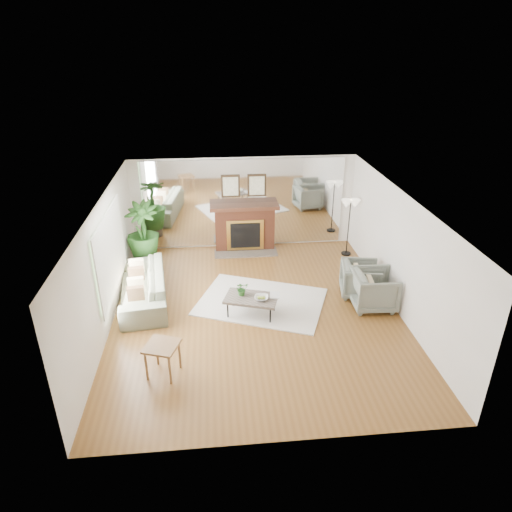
{
  "coord_description": "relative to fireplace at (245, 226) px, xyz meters",
  "views": [
    {
      "loc": [
        -0.83,
        -8.24,
        5.31
      ],
      "look_at": [
        0.05,
        0.6,
        1.04
      ],
      "focal_mm": 32.0,
      "sensor_mm": 36.0,
      "label": 1
    }
  ],
  "objects": [
    {
      "name": "potted_ficus",
      "position": [
        -2.6,
        -0.81,
        0.25
      ],
      "size": [
        0.99,
        0.99,
        1.71
      ],
      "color": "black",
      "rests_on": "ground"
    },
    {
      "name": "floor_lamp",
      "position": [
        2.7,
        -0.63,
        0.66
      ],
      "size": [
        0.5,
        0.28,
        1.54
      ],
      "color": "black",
      "rests_on": "ground"
    },
    {
      "name": "fruit_bowl",
      "position": [
        0.08,
        -3.47,
        -0.19
      ],
      "size": [
        0.33,
        0.33,
        0.07
      ],
      "primitive_type": "imported",
      "rotation": [
        0.0,
        0.0,
        -0.19
      ],
      "color": "olive",
      "rests_on": "coffee_table"
    },
    {
      "name": "area_rug",
      "position": [
        0.14,
        -2.88,
        -0.65
      ],
      "size": [
        3.18,
        2.76,
        0.03
      ],
      "primitive_type": "cube",
      "rotation": [
        0.0,
        0.0,
        -0.38
      ],
      "color": "beige",
      "rests_on": "ground"
    },
    {
      "name": "side_table",
      "position": [
        -1.8,
        -5.08,
        -0.15
      ],
      "size": [
        0.68,
        0.68,
        0.61
      ],
      "rotation": [
        0.0,
        0.0,
        -0.33
      ],
      "color": "olive",
      "rests_on": "ground"
    },
    {
      "name": "wall_back",
      "position": [
        0.0,
        0.23,
        0.59
      ],
      "size": [
        6.0,
        0.02,
        2.5
      ],
      "primitive_type": "cube",
      "color": "white",
      "rests_on": "ground"
    },
    {
      "name": "tabletop_plant",
      "position": [
        -0.31,
        -3.25,
        -0.08
      ],
      "size": [
        0.32,
        0.3,
        0.29
      ],
      "primitive_type": "imported",
      "rotation": [
        0.0,
        0.0,
        0.3
      ],
      "color": "#2F5C22",
      "rests_on": "coffee_table"
    },
    {
      "name": "book",
      "position": [
        0.27,
        -3.34,
        -0.22
      ],
      "size": [
        0.25,
        0.31,
        0.02
      ],
      "primitive_type": "imported",
      "rotation": [
        0.0,
        0.0,
        -0.17
      ],
      "color": "olive",
      "rests_on": "coffee_table"
    },
    {
      "name": "wall_right",
      "position": [
        2.99,
        -3.26,
        0.59
      ],
      "size": [
        0.02,
        7.0,
        2.5
      ],
      "primitive_type": "cube",
      "color": "white",
      "rests_on": "ground"
    },
    {
      "name": "armchair_back",
      "position": [
        2.4,
        -2.74,
        -0.27
      ],
      "size": [
        0.98,
        0.96,
        0.77
      ],
      "primitive_type": "imported",
      "rotation": [
        0.0,
        0.0,
        1.39
      ],
      "color": "gray",
      "rests_on": "ground"
    },
    {
      "name": "fireplace",
      "position": [
        0.0,
        0.0,
        0.0
      ],
      "size": [
        1.85,
        0.83,
        2.05
      ],
      "color": "brown",
      "rests_on": "ground"
    },
    {
      "name": "ground",
      "position": [
        0.0,
        -3.26,
        -0.66
      ],
      "size": [
        7.0,
        7.0,
        0.0
      ],
      "primitive_type": "plane",
      "color": "brown",
      "rests_on": "ground"
    },
    {
      "name": "mirror_panel",
      "position": [
        0.0,
        0.21,
        0.59
      ],
      "size": [
        5.4,
        0.04,
        2.4
      ],
      "primitive_type": "cube",
      "color": "silver",
      "rests_on": "wall_back"
    },
    {
      "name": "coffee_table",
      "position": [
        -0.12,
        -3.37,
        -0.26
      ],
      "size": [
        1.22,
        0.93,
        0.43
      ],
      "rotation": [
        0.0,
        0.0,
        -0.31
      ],
      "color": "#665950",
      "rests_on": "ground"
    },
    {
      "name": "window_panel",
      "position": [
        -2.96,
        -2.86,
        0.69
      ],
      "size": [
        0.04,
        2.4,
        1.5
      ],
      "primitive_type": "cube",
      "color": "#B2E09E",
      "rests_on": "wall_left"
    },
    {
      "name": "wall_left",
      "position": [
        -2.99,
        -3.26,
        0.59
      ],
      "size": [
        0.02,
        7.0,
        2.5
      ],
      "primitive_type": "cube",
      "color": "white",
      "rests_on": "ground"
    },
    {
      "name": "armchair_front",
      "position": [
        2.53,
        -3.29,
        -0.24
      ],
      "size": [
        0.95,
        0.92,
        0.83
      ],
      "primitive_type": "imported",
      "rotation": [
        0.0,
        0.0,
        1.53
      ],
      "color": "gray",
      "rests_on": "ground"
    },
    {
      "name": "sofa",
      "position": [
        -2.45,
        -2.54,
        -0.3
      ],
      "size": [
        1.24,
        2.53,
        0.71
      ],
      "primitive_type": "imported",
      "rotation": [
        0.0,
        0.0,
        -1.45
      ],
      "color": "gray",
      "rests_on": "ground"
    }
  ]
}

